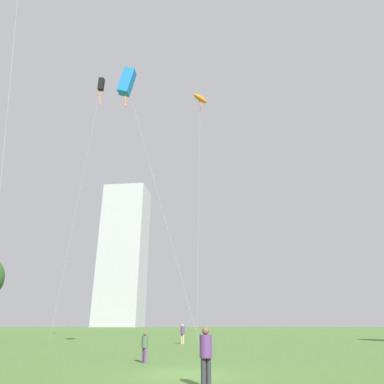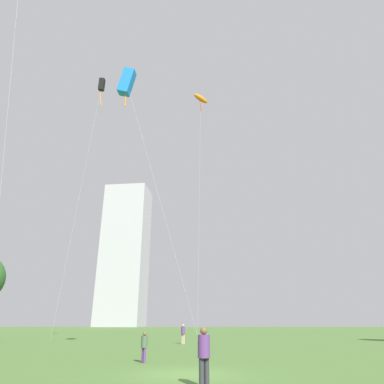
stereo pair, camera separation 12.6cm
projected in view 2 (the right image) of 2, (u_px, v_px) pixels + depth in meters
The scene contains 8 objects.
ground at pixel (186, 374), 13.93m from camera, with size 280.00×280.00×0.00m, color #476B30.
person_standing_0 at pixel (183, 332), 33.48m from camera, with size 0.41×0.41×1.83m.
person_standing_1 at pixel (204, 352), 11.37m from camera, with size 0.42×0.42×1.88m.
person_standing_4 at pixel (144, 345), 18.09m from camera, with size 0.34×0.34×1.54m.
kite_flying_0 at pixel (127, 82), 29.44m from camera, with size 7.06×7.39×23.09m.
kite_flying_2 at pixel (102, 86), 44.99m from camera, with size 4.62×5.47×32.85m.
kite_flying_3 at pixel (201, 99), 46.31m from camera, with size 2.32×3.35×31.66m.
distant_highrise_0 at pixel (125, 253), 156.65m from camera, with size 19.69×16.29×64.15m, color #A8A8AD.
Camera 2 is at (0.76, -15.73, 2.05)m, focal length 31.22 mm.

